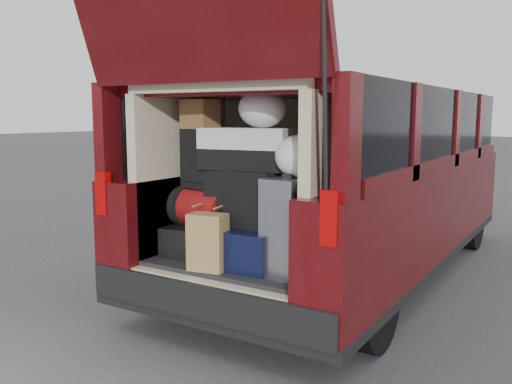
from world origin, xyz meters
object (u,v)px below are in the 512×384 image
Objects in this scene: black_hardshell at (201,238)px; red_duffel at (204,208)px; backpack at (203,159)px; twotone_duffel at (249,149)px; black_soft_case at (248,197)px; navy_hardshell at (253,244)px; kraft_bag at (208,242)px; silver_roller at (295,226)px.

black_hardshell is 1.25× the size of red_duffel.
backpack is 0.67× the size of twotone_duffel.
black_hardshell is at bearing -179.18° from black_soft_case.
twotone_duffel is at bearing 142.00° from navy_hardshell.
black_soft_case is at bearing 12.44° from backpack.
red_duffel is 0.81× the size of black_soft_case.
kraft_bag is 0.43m from black_soft_case.
twotone_duffel is (-0.42, 0.11, 0.47)m from silver_roller.
red_duffel reaches higher than black_hardshell.
black_soft_case reaches higher than navy_hardshell.
twotone_duffel is (0.35, 0.06, 0.43)m from red_duffel.
black_hardshell is 1.42× the size of kraft_bag.
silver_roller is 0.88m from backpack.
silver_roller is (0.84, -0.11, 0.20)m from black_hardshell.
black_soft_case is 0.33m from twotone_duffel.
navy_hardshell is at bearing 53.96° from kraft_bag.
red_duffel is at bearing -174.23° from silver_roller.
silver_roller is at bearing 14.70° from kraft_bag.
twotone_duffel reaches higher than kraft_bag.
black_soft_case is (-0.41, 0.09, 0.14)m from silver_roller.
twotone_duffel is at bearing -4.87° from black_hardshell.
kraft_bag reaches higher than black_hardshell.
backpack reaches higher than black_soft_case.
red_duffel is 0.56m from twotone_duffel.
black_hardshell is at bearing 174.07° from twotone_duffel.
backpack is 0.38m from twotone_duffel.
twotone_duffel is at bearing 174.48° from silver_roller.
navy_hardshell is at bearing 10.18° from backpack.
silver_roller is at bearing -8.48° from black_soft_case.
black_hardshell is 1.01× the size of black_soft_case.
navy_hardshell is 1.60× the size of kraft_bag.
black_hardshell is 0.85× the size of silver_roller.
navy_hardshell is 0.71m from backpack.
red_duffel is at bearing -44.04° from black_hardshell.
twotone_duffel is (0.37, 0.04, 0.08)m from backpack.
navy_hardshell is 0.95× the size of twotone_duffel.
navy_hardshell is (0.48, -0.04, 0.02)m from black_hardshell.
red_duffel is (0.07, -0.06, 0.24)m from black_hardshell.
backpack is (-0.38, -0.01, 0.25)m from black_soft_case.
kraft_bag is 0.88× the size of red_duffel.
red_duffel is (-0.40, -0.02, 0.22)m from navy_hardshell.
red_duffel is at bearing -176.66° from twotone_duffel.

